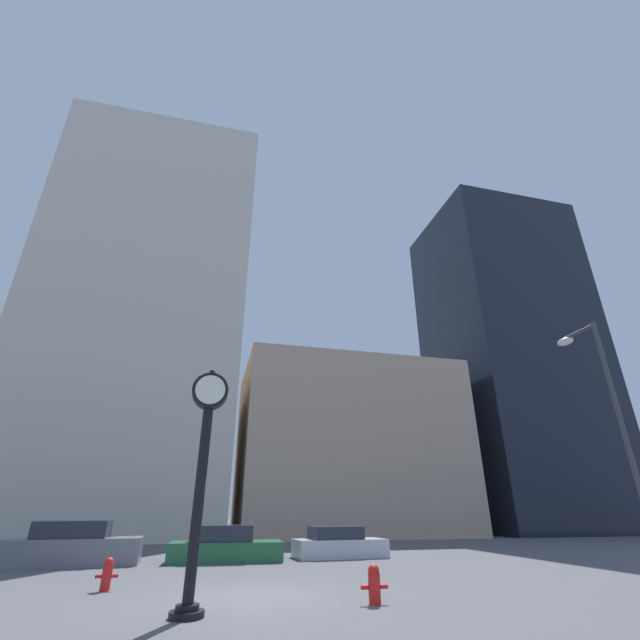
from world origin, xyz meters
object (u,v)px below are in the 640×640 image
Objects in this scene: street_lamp_right at (605,404)px; fire_hydrant_near at (374,584)px; street_clock at (203,456)px; car_silver at (339,544)px; car_grey at (75,546)px; fire_hydrant_far at (107,574)px; car_green at (225,546)px.

fire_hydrant_near is at bearing 179.49° from street_lamp_right.
car_silver is at bearing 59.34° from street_clock.
street_lamp_right reaches higher than car_silver.
car_grey is 6.15× the size of fire_hydrant_far.
street_clock is at bearing -93.33° from car_green.
fire_hydrant_far is 0.10× the size of street_lamp_right.
fire_hydrant_near is at bearing 4.80° from street_clock.
car_silver reaches higher than fire_hydrant_far.
street_lamp_right is (15.61, -9.22, 4.07)m from car_grey.
fire_hydrant_far is at bearing -114.42° from car_green.
car_silver is 5.17× the size of fire_hydrant_near.
car_grey is at bearing -176.45° from car_green.
car_green is 5.83× the size of fire_hydrant_near.
street_clock is 6.36× the size of fire_hydrant_near.
street_clock is 9.86m from car_green.
street_clock is 11.43m from street_lamp_right.
street_lamp_right is (7.43, -0.07, 4.30)m from fire_hydrant_near.
street_clock reaches higher than fire_hydrant_far.
car_grey is 6.42m from fire_hydrant_far.
fire_hydrant_far is (-7.92, -6.38, -0.12)m from car_silver.
street_clock reaches higher than car_silver.
car_grey is 0.63× the size of street_lamp_right.
street_clock is at bearing -59.10° from fire_hydrant_far.
fire_hydrant_near is 6.71m from fire_hydrant_far.
car_green is 5.96× the size of fire_hydrant_far.
street_lamp_right reaches higher than car_green.
car_silver is at bearing 38.88° from fire_hydrant_far.
street_clock is at bearing -175.20° from fire_hydrant_near.
car_grey is 18.58m from street_lamp_right.
car_silver is (4.76, 0.34, -0.03)m from car_green.
car_silver is (10.17, 0.38, -0.12)m from car_grey.
car_silver is 9.73m from fire_hydrant_near.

